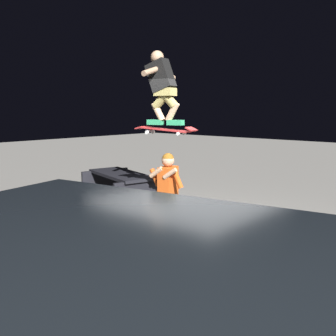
{
  "coord_description": "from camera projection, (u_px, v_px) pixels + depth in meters",
  "views": [
    {
      "loc": [
        -3.55,
        4.6,
        2.04
      ],
      "look_at": [
        0.28,
        0.26,
        1.14
      ],
      "focal_mm": 40.2,
      "sensor_mm": 36.0,
      "label": 1
    }
  ],
  "objects": [
    {
      "name": "ground_plane",
      "position": [
        192.0,
        238.0,
        6.05
      ],
      "size": [
        40.0,
        40.0,
        0.0
      ],
      "primitive_type": "plane",
      "color": "gray"
    },
    {
      "name": "ledge_box_main",
      "position": [
        195.0,
        220.0,
        6.1
      ],
      "size": [
        2.2,
        1.16,
        0.54
      ],
      "primitive_type": "cube",
      "rotation": [
        0.0,
        0.0,
        0.23
      ],
      "color": "#28282D",
      "rests_on": "ground"
    },
    {
      "name": "person_sitting_on_ledge",
      "position": [
        165.0,
        192.0,
        5.82
      ],
      "size": [
        0.59,
        0.79,
        1.38
      ],
      "color": "#2D3856",
      "rests_on": "ground"
    },
    {
      "name": "skateboard",
      "position": [
        165.0,
        130.0,
        5.8
      ],
      "size": [
        1.04,
        0.39,
        0.13
      ],
      "color": "#B72D2D"
    },
    {
      "name": "skater_airborne",
      "position": [
        162.0,
        84.0,
        5.72
      ],
      "size": [
        0.63,
        0.88,
        1.12
      ],
      "color": "#2D9E66"
    },
    {
      "name": "kicker_ramp",
      "position": [
        57.0,
        220.0,
        6.81
      ],
      "size": [
        1.43,
        1.41,
        0.42
      ],
      "color": "#38383D",
      "rests_on": "ground"
    },
    {
      "name": "picnic_table_back",
      "position": [
        121.0,
        185.0,
        7.78
      ],
      "size": [
        1.98,
        1.72,
        0.75
      ],
      "color": "black",
      "rests_on": "ground"
    },
    {
      "name": "trash_bin",
      "position": [
        260.0,
        281.0,
        3.46
      ],
      "size": [
        0.5,
        0.5,
        0.95
      ],
      "color": "navy",
      "rests_on": "ground"
    }
  ]
}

